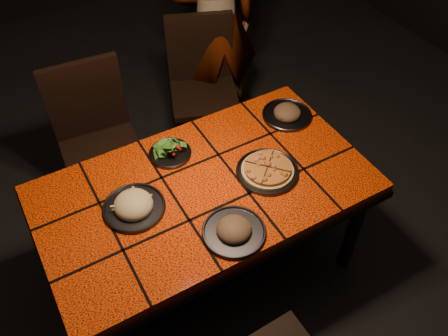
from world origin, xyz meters
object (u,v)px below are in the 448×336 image
chair_far_right (202,78)px  plate_pizza (267,170)px  diner (215,24)px  dining_table (205,196)px  plate_pasta (134,205)px  chair_far_left (96,133)px

chair_far_right → plate_pizza: (-0.20, -1.08, 0.21)m
chair_far_right → diner: size_ratio=0.59×
dining_table → plate_pizza: bearing=-14.4°
plate_pizza → plate_pasta: (-0.66, 0.12, 0.01)m
dining_table → plate_pasta: size_ratio=5.55×
chair_far_right → plate_pizza: 1.12m
dining_table → plate_pasta: (-0.35, 0.04, 0.10)m
dining_table → chair_far_right: 1.13m
plate_pizza → chair_far_right: bearing=79.3°
plate_pizza → plate_pasta: 0.67m
chair_far_left → chair_far_right: size_ratio=1.02×
chair_far_left → diner: size_ratio=0.60×
chair_far_left → plate_pizza: 1.11m
diner → plate_pizza: 1.30m
diner → plate_pasta: (-1.06, -1.12, -0.05)m
chair_far_right → diner: 0.37m
chair_far_left → plate_pasta: 0.82m
chair_far_left → plate_pizza: size_ratio=2.70×
chair_far_right → diner: bearing=60.1°
chair_far_right → diner: diner is taller
plate_pasta → plate_pizza: bearing=-10.0°
plate_pizza → diner: bearing=72.3°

